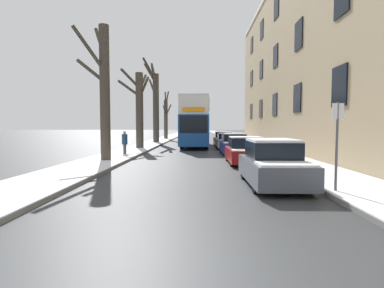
# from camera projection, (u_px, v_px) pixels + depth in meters

# --- Properties ---
(ground_plane) EXTENTS (320.00, 320.00, 0.00)m
(ground_plane) POSITION_uv_depth(u_px,v_px,m) (184.00, 272.00, 4.04)
(ground_plane) COLOR #303335
(sidewalk_left) EXTENTS (2.69, 130.00, 0.16)m
(sidewalk_left) POSITION_uv_depth(u_px,v_px,m) (172.00, 136.00, 57.06)
(sidewalk_left) COLOR slate
(sidewalk_left) RESTS_ON ground
(sidewalk_right) EXTENTS (2.69, 130.00, 0.16)m
(sidewalk_right) POSITION_uv_depth(u_px,v_px,m) (225.00, 136.00, 56.79)
(sidewalk_right) COLOR slate
(sidewalk_right) RESTS_ON ground
(terrace_facade_right) EXTENTS (9.10, 39.07, 14.77)m
(terrace_facade_right) POSITION_uv_depth(u_px,v_px,m) (349.00, 51.00, 21.49)
(terrace_facade_right) COLOR tan
(terrace_facade_right) RESTS_ON ground
(bare_tree_left_0) EXTENTS (1.86, 2.67, 7.51)m
(bare_tree_left_0) POSITION_uv_depth(u_px,v_px,m) (104.00, 90.00, 15.93)
(bare_tree_left_0) COLOR #423A30
(bare_tree_left_0) RESTS_ON ground
(bare_tree_left_1) EXTENTS (2.45, 2.58, 6.74)m
(bare_tree_left_1) POSITION_uv_depth(u_px,v_px,m) (139.00, 107.00, 25.20)
(bare_tree_left_1) COLOR #423A30
(bare_tree_left_1) RESTS_ON ground
(bare_tree_left_2) EXTENTS (1.65, 4.82, 9.43)m
(bare_tree_left_2) POSITION_uv_depth(u_px,v_px,m) (155.00, 103.00, 33.86)
(bare_tree_left_2) COLOR #423A30
(bare_tree_left_2) RESTS_ON ground
(bare_tree_left_3) EXTENTS (1.32, 1.88, 6.94)m
(bare_tree_left_3) POSITION_uv_depth(u_px,v_px,m) (166.00, 117.00, 43.93)
(bare_tree_left_3) COLOR #423A30
(bare_tree_left_3) RESTS_ON ground
(double_decker_bus) EXTENTS (2.50, 10.75, 4.52)m
(double_decker_bus) POSITION_uv_depth(u_px,v_px,m) (195.00, 120.00, 28.75)
(double_decker_bus) COLOR #194C99
(double_decker_bus) RESTS_ON ground
(parked_car_0) EXTENTS (1.75, 3.99, 1.54)m
(parked_car_0) POSITION_uv_depth(u_px,v_px,m) (273.00, 164.00, 9.92)
(parked_car_0) COLOR #474C56
(parked_car_0) RESTS_ON ground
(parked_car_1) EXTENTS (1.89, 3.94, 1.42)m
(parked_car_1) POSITION_uv_depth(u_px,v_px,m) (246.00, 151.00, 15.75)
(parked_car_1) COLOR maroon
(parked_car_1) RESTS_ON ground
(parked_car_2) EXTENTS (1.80, 4.36, 1.47)m
(parked_car_2) POSITION_uv_depth(u_px,v_px,m) (234.00, 144.00, 21.29)
(parked_car_2) COLOR navy
(parked_car_2) RESTS_ON ground
(parked_car_3) EXTENTS (1.88, 4.05, 1.37)m
(parked_car_3) POSITION_uv_depth(u_px,v_px,m) (227.00, 141.00, 26.32)
(parked_car_3) COLOR silver
(parked_car_3) RESTS_ON ground
(parked_car_4) EXTENTS (1.88, 4.33, 1.41)m
(parked_car_4) POSITION_uv_depth(u_px,v_px,m) (223.00, 139.00, 31.34)
(parked_car_4) COLOR maroon
(parked_car_4) RESTS_ON ground
(oncoming_van) EXTENTS (1.92, 5.15, 2.16)m
(oncoming_van) POSITION_uv_depth(u_px,v_px,m) (188.00, 131.00, 47.55)
(oncoming_van) COLOR #9EA3AD
(oncoming_van) RESTS_ON ground
(pedestrian_left_sidewalk) EXTENTS (0.36, 0.36, 1.67)m
(pedestrian_left_sidewalk) POSITION_uv_depth(u_px,v_px,m) (125.00, 142.00, 19.58)
(pedestrian_left_sidewalk) COLOR #4C4742
(pedestrian_left_sidewalk) RESTS_ON ground
(street_sign_post) EXTENTS (0.32, 0.07, 2.63)m
(street_sign_post) POSITION_uv_depth(u_px,v_px,m) (337.00, 143.00, 8.33)
(street_sign_post) COLOR #4C4F54
(street_sign_post) RESTS_ON ground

